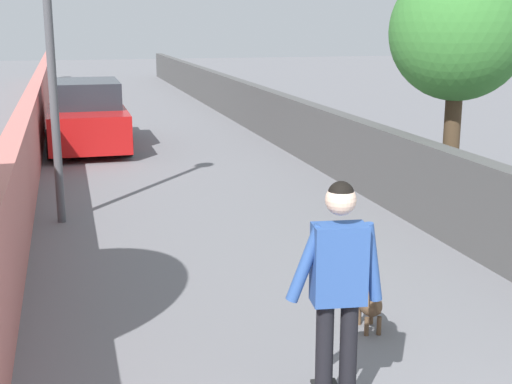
{
  "coord_description": "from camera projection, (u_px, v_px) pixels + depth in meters",
  "views": [
    {
      "loc": [
        -2.12,
        2.07,
        2.86
      ],
      "look_at": [
        5.29,
        0.08,
        1.0
      ],
      "focal_mm": 49.51,
      "sensor_mm": 36.0,
      "label": 1
    }
  ],
  "objects": [
    {
      "name": "ground_plane",
      "position": [
        162.0,
        148.0,
        16.33
      ],
      "size": [
        80.0,
        80.0,
        0.0
      ],
      "primitive_type": "plane",
      "color": "slate"
    },
    {
      "name": "wall_left",
      "position": [
        30.0,
        137.0,
        13.58
      ],
      "size": [
        48.0,
        0.3,
        1.39
      ],
      "primitive_type": "cube",
      "color": "#CC726B",
      "rests_on": "ground"
    },
    {
      "name": "fence_right",
      "position": [
        305.0,
        130.0,
        15.02
      ],
      "size": [
        48.0,
        0.3,
        1.21
      ],
      "primitive_type": "cube",
      "color": "#4C4C4C",
      "rests_on": "ground"
    },
    {
      "name": "tree_right_near",
      "position": [
        458.0,
        33.0,
        10.51
      ],
      "size": [
        2.06,
        2.06,
        3.74
      ],
      "color": "#473523",
      "rests_on": "ground"
    },
    {
      "name": "person_skateboarder",
      "position": [
        339.0,
        278.0,
        5.01
      ],
      "size": [
        0.26,
        0.72,
        1.71
      ],
      "color": "black",
      "rests_on": "skateboard"
    },
    {
      "name": "dog",
      "position": [
        368.0,
        301.0,
        6.69
      ],
      "size": [
        1.66,
        1.0,
        1.06
      ],
      "color": "brown",
      "rests_on": "ground"
    },
    {
      "name": "car_near",
      "position": [
        87.0,
        116.0,
        16.34
      ],
      "size": [
        4.33,
        1.8,
        1.54
      ],
      "color": "#B71414",
      "rests_on": "ground"
    }
  ]
}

